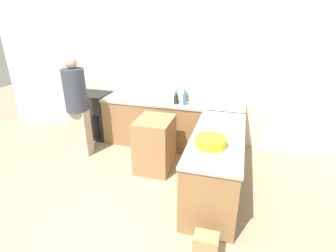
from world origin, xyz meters
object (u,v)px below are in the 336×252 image
object	(u,v)px
water_bottle_blue	(185,99)
olive_oil_bottle	(186,98)
dish_soap_bottle	(176,97)
island_table	(155,144)
wine_bottle_dark	(176,100)
paper_bag	(206,247)
range_oven	(94,115)
person_by_range	(77,104)
mixing_bowl	(211,142)

from	to	relation	value
water_bottle_blue	olive_oil_bottle	distance (m)	0.23
water_bottle_blue	dish_soap_bottle	bearing A→B (deg)	143.63
island_table	wine_bottle_dark	size ratio (longest dim) A/B	4.74
wine_bottle_dark	paper_bag	world-z (taller)	wine_bottle_dark
olive_oil_bottle	paper_bag	size ratio (longest dim) A/B	0.56
dish_soap_bottle	wine_bottle_dark	bearing A→B (deg)	-74.36
range_oven	person_by_range	size ratio (longest dim) A/B	0.52
water_bottle_blue	dish_soap_bottle	size ratio (longest dim) A/B	1.24
dish_soap_bottle	paper_bag	world-z (taller)	dish_soap_bottle
water_bottle_blue	olive_oil_bottle	xyz separation A→B (m)	(-0.01, 0.23, -0.04)
paper_bag	water_bottle_blue	bearing A→B (deg)	108.20
range_oven	olive_oil_bottle	xyz separation A→B (m)	(1.96, 0.06, 0.52)
wine_bottle_dark	person_by_range	xyz separation A→B (m)	(-1.62, -0.65, -0.02)
olive_oil_bottle	person_by_range	size ratio (longest dim) A/B	0.10
range_oven	dish_soap_bottle	size ratio (longest dim) A/B	3.91
wine_bottle_dark	island_table	bearing A→B (deg)	-101.67
dish_soap_bottle	water_bottle_blue	bearing A→B (deg)	-36.37
range_oven	water_bottle_blue	world-z (taller)	water_bottle_blue
olive_oil_bottle	dish_soap_bottle	bearing A→B (deg)	-154.52
wine_bottle_dark	person_by_range	size ratio (longest dim) A/B	0.10
water_bottle_blue	olive_oil_bottle	size ratio (longest dim) A/B	1.62
water_bottle_blue	island_table	bearing A→B (deg)	-113.54
wine_bottle_dark	dish_soap_bottle	world-z (taller)	dish_soap_bottle
mixing_bowl	paper_bag	world-z (taller)	mixing_bowl
island_table	water_bottle_blue	world-z (taller)	water_bottle_blue
water_bottle_blue	range_oven	bearing A→B (deg)	175.13
wine_bottle_dark	paper_bag	distance (m)	2.65
range_oven	person_by_range	world-z (taller)	person_by_range
person_by_range	paper_bag	bearing A→B (deg)	-33.72
wine_bottle_dark	paper_bag	xyz separation A→B (m)	(0.92, -2.34, -0.82)
mixing_bowl	dish_soap_bottle	xyz separation A→B (m)	(-0.84, 1.59, 0.04)
wine_bottle_dark	range_oven	bearing A→B (deg)	175.72
wine_bottle_dark	olive_oil_bottle	distance (m)	0.24
mixing_bowl	paper_bag	bearing A→B (deg)	-82.92
water_bottle_blue	person_by_range	world-z (taller)	person_by_range
range_oven	water_bottle_blue	xyz separation A→B (m)	(1.98, -0.17, 0.57)
wine_bottle_dark	dish_soap_bottle	bearing A→B (deg)	105.64
range_oven	island_table	bearing A→B (deg)	-28.54
mixing_bowl	person_by_range	world-z (taller)	person_by_range
range_oven	wine_bottle_dark	xyz separation A→B (m)	(1.82, -0.14, 0.52)
island_table	water_bottle_blue	bearing A→B (deg)	66.46
water_bottle_blue	dish_soap_bottle	distance (m)	0.24
range_oven	mixing_bowl	xyz separation A→B (m)	(2.63, -1.61, 0.50)
range_oven	olive_oil_bottle	distance (m)	2.03
olive_oil_bottle	mixing_bowl	bearing A→B (deg)	-68.24
water_bottle_blue	person_by_range	size ratio (longest dim) A/B	0.16
wine_bottle_dark	person_by_range	distance (m)	1.74
range_oven	paper_bag	bearing A→B (deg)	-42.16
range_oven	island_table	world-z (taller)	range_oven
island_table	dish_soap_bottle	xyz separation A→B (m)	(0.13, 0.87, 0.56)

